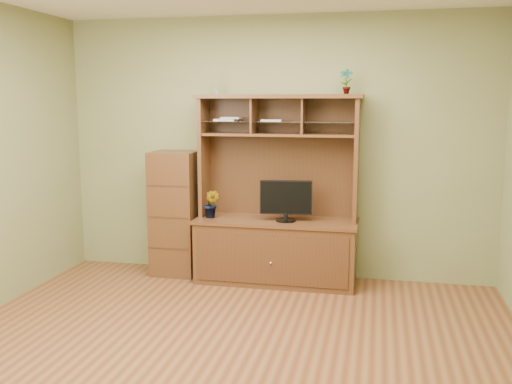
% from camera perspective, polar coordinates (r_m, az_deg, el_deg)
% --- Properties ---
extents(room, '(4.54, 4.04, 2.74)m').
position_cam_1_polar(room, '(4.02, -3.14, 2.12)').
color(room, '#5C301A').
rests_on(room, ground).
extents(media_hutch, '(1.66, 0.61, 1.90)m').
position_cam_1_polar(media_hutch, '(5.82, 2.07, -3.95)').
color(media_hutch, '#442413').
rests_on(media_hutch, room).
extents(monitor, '(0.52, 0.20, 0.41)m').
position_cam_1_polar(monitor, '(5.65, 3.01, -0.79)').
color(monitor, black).
rests_on(monitor, media_hutch).
extents(orchid_plant, '(0.18, 0.16, 0.29)m').
position_cam_1_polar(orchid_plant, '(5.83, -4.46, -1.19)').
color(orchid_plant, '#21531C').
rests_on(orchid_plant, media_hutch).
extents(top_plant, '(0.14, 0.10, 0.25)m').
position_cam_1_polar(top_plant, '(5.67, 9.00, 10.89)').
color(top_plant, '#426C25').
rests_on(top_plant, media_hutch).
extents(reed_diffuser, '(0.05, 0.05, 0.27)m').
position_cam_1_polar(reed_diffuser, '(5.89, -4.15, 10.74)').
color(reed_diffuser, silver).
rests_on(reed_diffuser, media_hutch).
extents(magazines, '(0.71, 0.18, 0.04)m').
position_cam_1_polar(magazines, '(5.82, -1.41, 7.27)').
color(magazines, silver).
rests_on(magazines, media_hutch).
extents(side_cabinet, '(0.47, 0.43, 1.31)m').
position_cam_1_polar(side_cabinet, '(6.11, -8.07, -2.11)').
color(side_cabinet, '#442413').
rests_on(side_cabinet, room).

